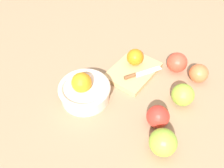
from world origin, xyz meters
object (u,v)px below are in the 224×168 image
at_px(apple_front_left, 158,117).
at_px(bowl, 84,90).
at_px(cutting_board, 133,71).
at_px(apple_front_left_2, 163,142).
at_px(apple_front_right_2, 177,62).
at_px(orange_on_board, 135,57).
at_px(apple_front_right, 199,73).
at_px(apple_front_right_3, 183,95).
at_px(knife, 138,74).

bearing_deg(apple_front_left, bowl, 97.51).
bearing_deg(cutting_board, bowl, 156.62).
bearing_deg(apple_front_left_2, apple_front_right_2, 14.76).
height_order(cutting_board, orange_on_board, orange_on_board).
height_order(apple_front_left, apple_front_left_2, apple_front_left_2).
xyz_separation_m(cutting_board, apple_front_right, (0.09, -0.22, 0.03)).
height_order(apple_front_right_2, apple_front_right_3, same).
xyz_separation_m(orange_on_board, apple_front_right_3, (-0.07, -0.22, -0.01)).
xyz_separation_m(cutting_board, apple_front_right_3, (-0.04, -0.21, 0.03)).
bearing_deg(apple_front_left, apple_front_right, -10.49).
relative_size(apple_front_right, apple_front_right_2, 0.91).
bearing_deg(apple_front_left, cutting_board, 46.64).
xyz_separation_m(knife, apple_front_right, (0.11, -0.19, 0.01)).
bearing_deg(cutting_board, apple_front_right_2, -51.87).
bearing_deg(apple_front_right, bowl, 133.55).
distance_m(orange_on_board, apple_front_left_2, 0.36).
xyz_separation_m(bowl, apple_front_left_2, (-0.04, -0.31, 0.00)).
xyz_separation_m(apple_front_left_2, apple_front_right_3, (0.20, 0.02, -0.00)).
height_order(cutting_board, apple_front_right_2, apple_front_right_2).
bearing_deg(apple_front_right_2, cutting_board, 128.13).
bearing_deg(knife, bowl, 147.54).
xyz_separation_m(orange_on_board, apple_front_right, (0.06, -0.23, -0.02)).
distance_m(bowl, apple_front_right, 0.43).
bearing_deg(apple_front_right_3, apple_front_left, 164.37).
bearing_deg(apple_front_right_2, apple_front_left, -171.29).
xyz_separation_m(cutting_board, orange_on_board, (0.03, 0.01, 0.04)).
bearing_deg(knife, cutting_board, 56.59).
distance_m(knife, apple_front_right_2, 0.16).
height_order(cutting_board, apple_front_right, apple_front_right).
relative_size(cutting_board, apple_front_left, 2.73).
xyz_separation_m(orange_on_board, apple_front_left, (-0.20, -0.19, -0.02)).
distance_m(orange_on_board, apple_front_right_3, 0.23).
bearing_deg(apple_front_right, orange_on_board, 104.95).
distance_m(knife, apple_front_left_2, 0.30).
bearing_deg(bowl, cutting_board, -23.38).
bearing_deg(apple_front_right_2, orange_on_board, 116.69).
distance_m(apple_front_right, apple_front_right_2, 0.09).
bearing_deg(bowl, knife, -32.46).
bearing_deg(apple_front_left_2, apple_front_left, 32.88).
distance_m(bowl, apple_front_left, 0.26).
distance_m(bowl, knife, 0.21).
bearing_deg(apple_front_right_3, cutting_board, 79.23).
xyz_separation_m(apple_front_right_2, apple_front_left_2, (-0.35, -0.09, 0.00)).
bearing_deg(orange_on_board, bowl, 162.20).
relative_size(bowl, orange_on_board, 2.75).
relative_size(cutting_board, knife, 1.46).
bearing_deg(orange_on_board, apple_front_right_3, -107.87).
bearing_deg(apple_front_right_3, apple_front_right_2, 27.82).
distance_m(cutting_board, apple_front_right_3, 0.21).
height_order(apple_front_left, apple_front_right_3, apple_front_right_3).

